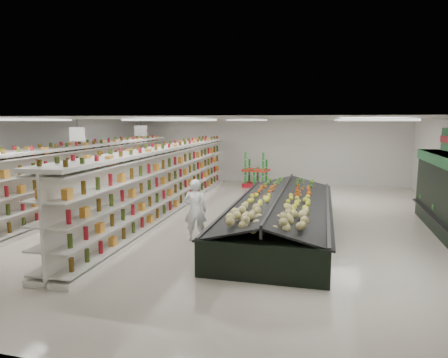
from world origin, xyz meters
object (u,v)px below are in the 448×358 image
(gondola_left, at_px, (84,179))
(shopper_background, at_px, (182,177))
(produce_island, at_px, (281,213))
(gondola_center, at_px, (168,182))
(soda_endcap, at_px, (256,172))
(shopper_main, at_px, (195,210))

(gondola_left, xyz_separation_m, shopper_background, (2.47, 3.37, -0.31))
(produce_island, distance_m, shopper_background, 6.66)
(gondola_left, bearing_deg, gondola_center, 0.46)
(gondola_center, relative_size, shopper_background, 8.84)
(gondola_left, bearing_deg, shopper_background, 51.72)
(soda_endcap, bearing_deg, gondola_left, -130.44)
(produce_island, height_order, shopper_main, shopper_main)
(soda_endcap, distance_m, shopper_background, 3.83)
(gondola_center, xyz_separation_m, produce_island, (4.06, -1.41, -0.52))
(soda_endcap, xyz_separation_m, shopper_main, (-0.02, -8.83, 0.08))
(produce_island, relative_size, shopper_main, 4.73)
(gondola_left, distance_m, soda_endcap, 7.99)
(gondola_left, distance_m, shopper_background, 4.19)
(shopper_background, bearing_deg, gondola_center, -155.80)
(gondola_left, distance_m, produce_island, 7.36)
(gondola_left, distance_m, gondola_center, 3.17)
(produce_island, bearing_deg, gondola_left, 170.02)
(gondola_left, height_order, shopper_main, gondola_left)
(gondola_center, relative_size, soda_endcap, 8.61)
(gondola_center, bearing_deg, produce_island, -21.44)
(shopper_main, xyz_separation_m, shopper_background, (-2.69, 6.12, -0.08))
(gondola_center, height_order, shopper_main, gondola_center)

